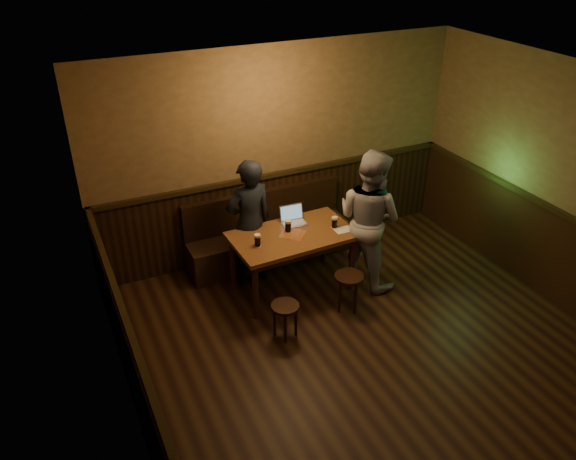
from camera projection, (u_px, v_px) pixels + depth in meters
The scene contains 12 objects.
room at pixel (402, 275), 5.21m from camera, with size 5.04×6.04×2.84m.
bench at pixel (268, 239), 7.53m from camera, with size 2.20×0.50×0.95m.
pub_table at pixel (292, 241), 6.75m from camera, with size 1.50×0.89×0.79m.
stool_left at pixel (285, 311), 6.13m from camera, with size 0.41×0.41×0.42m.
stool_right at pixel (349, 282), 6.55m from camera, with size 0.41×0.41×0.47m.
pint_left at pixel (258, 240), 6.42m from camera, with size 0.10×0.10×0.15m.
pint_mid at pixel (288, 226), 6.70m from camera, with size 0.10×0.10×0.16m.
pint_right at pixel (335, 222), 6.80m from camera, with size 0.09×0.09×0.15m.
laptop at pixel (293, 218), 6.92m from camera, with size 0.32×0.26×0.21m.
menu at pixel (343, 230), 6.78m from camera, with size 0.22×0.15×0.00m, color silver.
person_suit at pixel (249, 223), 6.85m from camera, with size 0.60×0.40×1.66m, color black.
person_grey at pixel (369, 219), 6.82m from camera, with size 0.86×0.67×1.77m, color gray.
Camera 1 is at (-2.80, -3.23, 4.15)m, focal length 35.00 mm.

